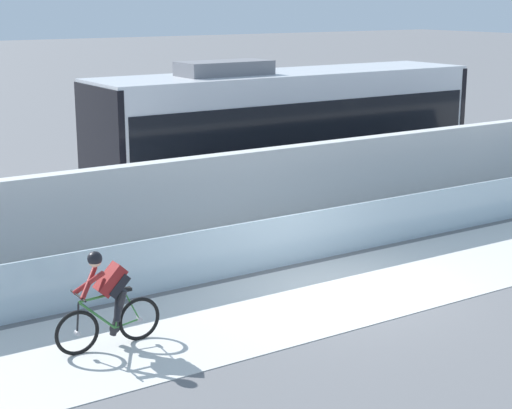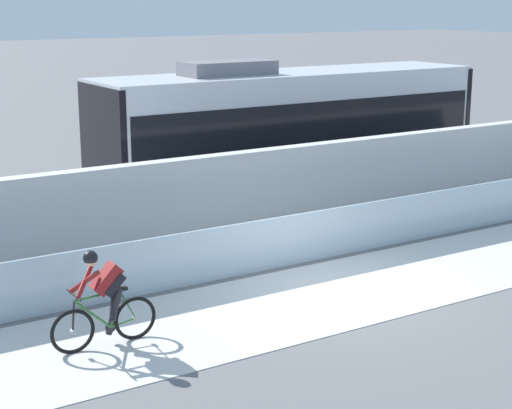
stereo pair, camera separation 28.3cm
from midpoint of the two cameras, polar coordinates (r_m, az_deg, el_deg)
name	(u,v)px [view 1 (the left image)]	position (r m, az deg, el deg)	size (l,w,h in m)	color
ground_plane	(342,291)	(15.88, 5.37, -5.90)	(200.00, 200.00, 0.00)	slate
bike_path_deck	(342,291)	(15.88, 5.37, -5.88)	(32.00, 3.20, 0.01)	silver
glass_parapet	(285,241)	(17.12, 1.53, -2.51)	(32.00, 0.05, 1.06)	silver
concrete_barrier_wall	(238,199)	(18.44, -1.67, 0.36)	(32.00, 0.36, 2.10)	silver
tram_rail_near	(185,221)	(20.78, -5.27, -1.11)	(32.00, 0.08, 0.01)	#595654
tram_rail_far	(158,209)	(22.02, -7.04, -0.31)	(32.00, 0.08, 0.01)	#595654
tram	(287,129)	(22.85, 1.75, 5.14)	(11.06, 2.54, 3.81)	silver
cyclist_on_bike	(108,300)	(13.33, -10.64, -6.43)	(1.77, 0.58, 1.61)	black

